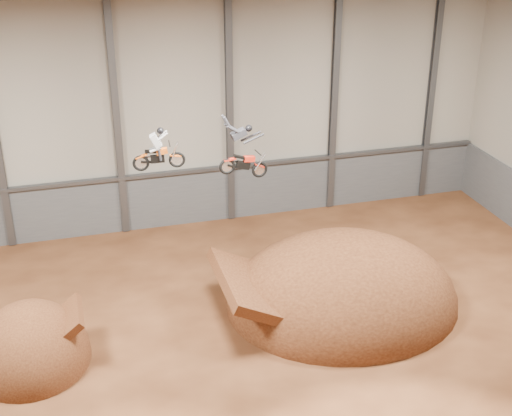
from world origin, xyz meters
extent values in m
plane|color=#482513|center=(0.00, 0.00, 0.00)|extent=(40.00, 40.00, 0.00)
cube|color=#A6A093|center=(0.00, 15.00, 7.00)|extent=(40.00, 0.10, 14.00)
plane|color=black|center=(0.00, 0.00, 14.00)|extent=(40.00, 40.00, 0.00)
cube|color=#56595E|center=(0.00, 14.90, 1.75)|extent=(39.80, 0.18, 3.50)
cube|color=#47494F|center=(0.00, 14.75, 3.55)|extent=(39.80, 0.35, 0.20)
cube|color=#47494F|center=(-3.33, 14.80, 7.00)|extent=(0.40, 0.36, 13.90)
cube|color=#47494F|center=(3.33, 14.80, 7.00)|extent=(0.40, 0.36, 13.90)
cube|color=#47494F|center=(10.00, 14.80, 7.00)|extent=(0.40, 0.36, 13.90)
cube|color=#47494F|center=(16.67, 14.80, 7.00)|extent=(0.40, 0.36, 13.90)
ellipsoid|color=#3F1E0F|center=(-8.87, 2.97, 0.00)|extent=(5.27, 6.08, 5.27)
ellipsoid|color=#3F1E0F|center=(6.39, 3.58, 0.00)|extent=(11.88, 10.51, 6.86)
camera|label=1|loc=(-6.26, -25.04, 19.78)|focal=50.00mm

